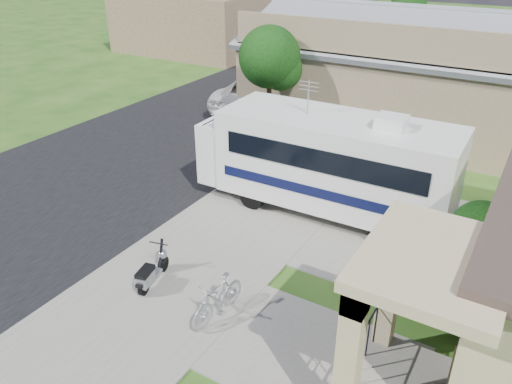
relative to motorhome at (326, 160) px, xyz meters
The scene contains 18 objects.
ground 5.05m from the motorhome, 97.09° to the right, with size 120.00×120.00×0.00m, color #1D4512.
street_slab 9.80m from the motorhome, 146.89° to the left, with size 9.00×80.00×0.02m, color black.
sidewalk_slab 5.75m from the motorhome, 106.75° to the left, with size 4.00×80.00×0.06m, color slate.
driveway_slab 1.90m from the motorhome, 13.88° to the right, with size 7.00×6.00×0.05m, color slate.
walk_slab 6.43m from the motorhome, 67.15° to the right, with size 4.00×3.00×0.05m, color slate.
warehouse 9.27m from the motorhome, 93.64° to the left, with size 12.50×8.40×5.04m.
distant_bldg_far 24.65m from the motorhome, 135.51° to the left, with size 10.00×8.00×4.00m, color brown.
distant_bldg_near 33.17m from the motorhome, 118.03° to the left, with size 8.00×7.00×3.20m, color #7A624C.
street_tree_a 6.29m from the motorhome, 134.74° to the left, with size 2.44×2.40×4.58m.
street_tree_b 15.05m from the motorhome, 106.66° to the left, with size 2.44×2.40×4.73m.
street_tree_c 23.76m from the motorhome, 100.41° to the left, with size 2.44×2.40×4.42m.
motorhome is the anchor object (origin of this frame).
shrub 5.48m from the motorhome, 30.58° to the right, with size 2.33×2.22×2.86m.
scooter 6.09m from the motorhome, 109.38° to the right, with size 0.61×1.39×0.92m.
bicycle 5.84m from the motorhome, 89.53° to the right, with size 0.46×1.63×0.98m, color #A5A5AD.
pickup_truck 10.19m from the motorhome, 130.71° to the left, with size 2.86×6.19×1.72m, color silver.
van 17.25m from the motorhome, 114.67° to the left, with size 2.45×6.02×1.75m, color silver.
garden_hose 5.97m from the motorhome, 60.73° to the right, with size 0.44×0.44×0.20m, color #125E16.
Camera 1 is at (5.75, -7.90, 7.61)m, focal length 35.00 mm.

